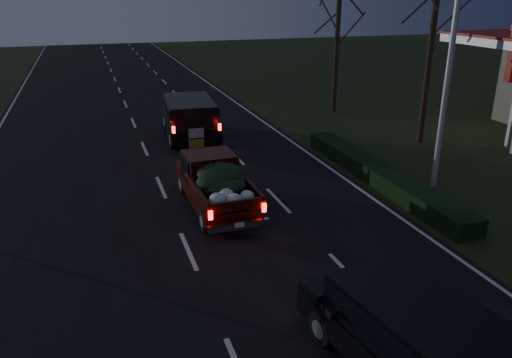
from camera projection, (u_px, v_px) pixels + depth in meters
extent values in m
plane|color=black|center=(188.00, 251.00, 13.69)|extent=(120.00, 120.00, 0.00)
cube|color=black|center=(188.00, 251.00, 13.68)|extent=(14.00, 120.00, 0.02)
cube|color=black|center=(379.00, 174.00, 18.57)|extent=(1.00, 10.00, 0.60)
cylinder|color=silver|center=(450.00, 61.00, 16.70)|extent=(0.20, 0.20, 9.00)
cylinder|color=black|center=(431.00, 50.00, 22.12)|extent=(0.28, 0.28, 8.50)
cylinder|color=black|center=(336.00, 51.00, 28.29)|extent=(0.28, 0.28, 7.00)
cube|color=#3B0D08|center=(216.00, 191.00, 16.39)|extent=(1.83, 4.46, 0.49)
cube|color=#3B0D08|center=(209.00, 165.00, 16.86)|extent=(1.66, 1.44, 0.80)
cube|color=black|center=(209.00, 162.00, 16.83)|extent=(1.75, 1.35, 0.49)
cube|color=#3B0D08|center=(225.00, 196.00, 15.28)|extent=(1.67, 2.51, 0.05)
ellipsoid|color=black|center=(222.00, 179.00, 15.54)|extent=(1.44, 1.62, 0.53)
cylinder|color=gray|center=(190.00, 156.00, 15.69)|extent=(0.03, 0.03, 1.77)
cube|color=red|center=(197.00, 133.00, 15.50)|extent=(0.46, 0.02, 0.30)
cube|color=gold|center=(197.00, 144.00, 15.63)|extent=(0.46, 0.02, 0.30)
cube|color=black|center=(190.00, 123.00, 24.19)|extent=(2.65, 5.52, 0.67)
cube|color=black|center=(190.00, 109.00, 23.67)|extent=(2.40, 4.06, 0.89)
cube|color=black|center=(190.00, 107.00, 23.64)|extent=(2.51, 3.96, 0.54)
cube|color=black|center=(410.00, 349.00, 9.05)|extent=(2.64, 4.93, 0.59)
cube|color=black|center=(425.00, 326.00, 8.62)|extent=(2.33, 3.66, 0.78)
cube|color=black|center=(425.00, 323.00, 8.59)|extent=(2.42, 3.57, 0.47)
cube|color=black|center=(330.00, 314.00, 9.14)|extent=(0.13, 0.23, 0.16)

